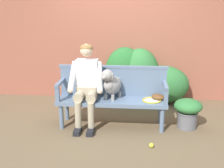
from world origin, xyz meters
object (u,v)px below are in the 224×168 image
at_px(dog_on_bench, 111,84).
at_px(tennis_racket, 152,100).
at_px(baseball_glove, 158,97).
at_px(person_seated, 87,82).
at_px(potted_plant, 188,111).
at_px(tennis_ball, 151,145).
at_px(garden_bench, 112,103).

bearing_deg(dog_on_bench, tennis_racket, -0.85).
xyz_separation_m(dog_on_bench, baseball_glove, (0.74, 0.03, -0.21)).
relative_size(person_seated, tennis_racket, 2.27).
height_order(dog_on_bench, potted_plant, dog_on_bench).
height_order(person_seated, tennis_ball, person_seated).
height_order(tennis_racket, baseball_glove, baseball_glove).
bearing_deg(baseball_glove, tennis_ball, -67.69).
bearing_deg(tennis_racket, baseball_glove, 23.43).
bearing_deg(tennis_ball, tennis_racket, 87.89).
bearing_deg(garden_bench, dog_on_bench, 138.08).
xyz_separation_m(baseball_glove, tennis_ball, (-0.12, -0.74, -0.46)).
bearing_deg(dog_on_bench, person_seated, -177.04).
bearing_deg(dog_on_bench, garden_bench, -41.92).
height_order(person_seated, tennis_racket, person_seated).
xyz_separation_m(person_seated, baseball_glove, (1.13, 0.05, -0.23)).
bearing_deg(garden_bench, baseball_glove, 3.19).
height_order(tennis_racket, tennis_ball, tennis_racket).
xyz_separation_m(tennis_ball, potted_plant, (0.59, 0.72, 0.25)).
height_order(tennis_racket, potted_plant, tennis_racket).
xyz_separation_m(person_seated, potted_plant, (1.60, 0.03, -0.44)).
distance_m(dog_on_bench, baseball_glove, 0.77).
distance_m(garden_bench, tennis_ball, 0.99).
relative_size(garden_bench, tennis_racket, 2.98).
relative_size(person_seated, dog_on_bench, 2.62).
relative_size(garden_bench, person_seated, 1.31).
bearing_deg(garden_bench, tennis_ball, -48.93).
xyz_separation_m(garden_bench, dog_on_bench, (-0.01, 0.01, 0.31)).
bearing_deg(garden_bench, potted_plant, 0.89).
height_order(baseball_glove, potted_plant, baseball_glove).
relative_size(baseball_glove, potted_plant, 0.46).
bearing_deg(baseball_glove, garden_bench, -145.32).
bearing_deg(potted_plant, baseball_glove, 177.35).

